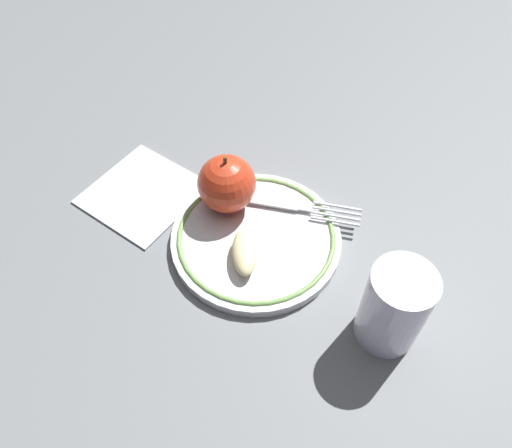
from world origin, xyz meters
TOP-DOWN VIEW (x-y plane):
  - ground_plane at (0.00, 0.00)m, footprint 2.00×2.00m
  - plate at (0.01, -0.02)m, footprint 0.20×0.20m
  - apple_red_whole at (-0.02, -0.07)m, footprint 0.07×0.07m
  - apple_slice_front at (0.04, -0.02)m, footprint 0.07×0.05m
  - fork at (-0.05, -0.00)m, footprint 0.05×0.17m
  - drinking_glass at (0.06, 0.15)m, footprint 0.06×0.06m
  - napkin_folded at (-0.00, -0.18)m, footprint 0.15×0.15m

SIDE VIEW (x-z plane):
  - ground_plane at x=0.00m, z-range 0.00..0.00m
  - napkin_folded at x=0.00m, z-range 0.00..0.01m
  - plate at x=0.01m, z-range 0.00..0.02m
  - fork at x=-0.05m, z-range 0.02..0.02m
  - apple_slice_front at x=0.04m, z-range 0.02..0.04m
  - apple_red_whole at x=-0.02m, z-range 0.01..0.09m
  - drinking_glass at x=0.06m, z-range 0.00..0.10m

